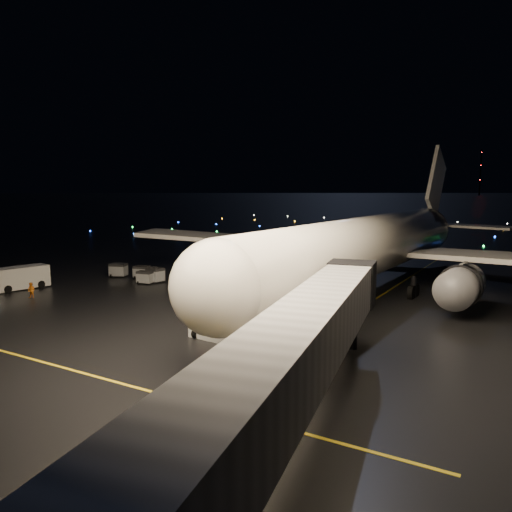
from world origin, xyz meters
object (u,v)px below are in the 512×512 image
Objects in this scene: airliner at (380,212)px; pushback_tug at (279,366)px; crew_c at (177,288)px; baggage_cart_0 at (145,277)px; baggage_cart_1 at (155,275)px; baggage_cart_3 at (142,272)px; belt_loader at (220,318)px; crew_b at (31,290)px; service_truck at (22,278)px; baggage_cart_2 at (118,270)px.

pushback_tug is (2.95, -30.11, -8.09)m from airliner.
crew_c is 0.83× the size of baggage_cart_0.
baggage_cart_0 reaches higher than crew_c.
baggage_cart_3 is (-3.17, 0.99, -0.08)m from baggage_cart_1.
crew_c is 0.80× the size of baggage_cart_3.
belt_loader reaches higher than crew_b.
pushback_tug is 9.74m from belt_loader.
belt_loader is at bearing 139.21° from pushback_tug.
belt_loader is 25.94m from crew_b.
crew_c is at bearing -42.29° from baggage_cart_3.
pushback_tug is at bearing -46.69° from baggage_cart_0.
belt_loader is (-5.16, -24.76, -7.36)m from airliner.
airliner is 42.39m from service_truck.
airliner reaches higher than crew_b.
pushback_tug is at bearing -26.95° from crew_b.
airliner is 28.53m from baggage_cart_1.
baggage_cart_0 is at bearing 138.79° from pushback_tug.
pushback_tug is at bearing -29.77° from belt_loader.
baggage_cart_1 is at bearing 57.50° from service_truck.
crew_c is at bearing 32.10° from service_truck.
baggage_cart_0 is (-26.01, -10.74, -8.30)m from airliner.
airliner reaches higher than pushback_tug.
baggage_cart_2 is 1.08× the size of baggage_cart_3.
belt_loader is 3.40× the size of baggage_cart_2.
baggage_cart_0 is at bearing -55.36° from baggage_cart_3.
baggage_cart_1 is at bearing -157.90° from airliner.
airliner is at bearing 1.23° from baggage_cart_3.
crew_b is at bearing -87.62° from crew_c.
belt_loader reaches higher than service_truck.
airliner is at bearing 30.47° from baggage_cart_1.
baggage_cart_2 is (-27.29, 15.84, -0.84)m from belt_loader.
crew_b is (-31.03, -22.96, -8.25)m from airliner.
belt_loader is 3.69× the size of baggage_cart_3.
crew_c is (17.73, 6.75, -0.56)m from service_truck.
baggage_cart_0 is 1.51m from baggage_cart_1.
crew_c is at bearing 135.18° from pushback_tug.
baggage_cart_0 is at bearing -35.74° from baggage_cart_2.
airliner reaches higher than crew_c.
baggage_cart_3 is at bearing 66.60° from crew_b.
crew_c is at bearing -20.94° from baggage_cart_1.
service_truck is at bearing -123.09° from baggage_cart_1.
pushback_tug is at bearing 18.01° from crew_c.
pushback_tug is 27.15m from crew_c.
baggage_cart_2 is (3.89, 11.45, -0.45)m from service_truck.
crew_c is at bearing 143.97° from belt_loader.
service_truck is 14.23m from baggage_cart_3.
crew_b is 0.79× the size of baggage_cart_1.
airliner reaches higher than service_truck.
pushback_tug reaches higher than baggage_cart_0.
airliner is 8.96× the size of belt_loader.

